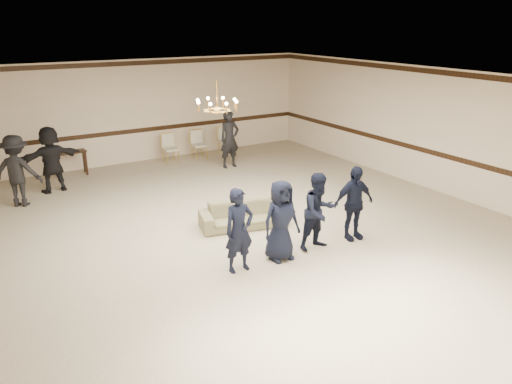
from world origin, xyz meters
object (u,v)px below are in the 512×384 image
boy_a (239,231)px  boy_c (319,211)px  adult_right (230,139)px  banquet_chair_right (226,141)px  banquet_chair_left (170,149)px  console_table (71,164)px  boy_d (354,203)px  boy_b (281,221)px  banquet_chair_mid (199,145)px  adult_mid (51,159)px  settee (243,215)px  chandelier (217,95)px  adult_left (17,171)px

boy_a → boy_c: (1.80, 0.00, 0.00)m
adult_right → banquet_chair_right: 1.57m
banquet_chair_left → console_table: (-3.00, 0.20, -0.09)m
boy_d → boy_a: bearing=-173.5°
boy_d → banquet_chair_left: size_ratio=1.70×
boy_b → boy_c: (0.90, 0.00, 0.00)m
banquet_chair_mid → banquet_chair_right: 1.00m
adult_mid → banquet_chair_mid: adult_mid is taller
banquet_chair_mid → adult_mid: bearing=-163.5°
boy_d → adult_right: (0.36, 6.02, 0.10)m
boy_a → settee: 2.09m
settee → console_table: bearing=126.6°
settee → banquet_chair_mid: banquet_chair_mid is taller
adult_mid → console_table: adult_mid is taller
chandelier → adult_right: 4.95m
boy_b → boy_d: bearing=-0.1°
boy_a → boy_b: 0.90m
boy_c → adult_right: 6.15m
adult_right → banquet_chair_mid: size_ratio=1.91×
adult_right → banquet_chair_mid: adult_right is taller
adult_left → banquet_chair_mid: (5.61, 1.69, -0.42)m
boy_d → banquet_chair_left: boy_d is taller
adult_mid → banquet_chair_left: (3.71, 0.99, -0.42)m
boy_b → console_table: bearing=106.3°
adult_right → banquet_chair_left: 2.01m
banquet_chair_right → settee: bearing=-110.9°
boy_b → boy_d: same height
chandelier → console_table: (-2.03, 5.47, -2.51)m
adult_mid → adult_right: size_ratio=1.00×
boy_a → settee: bearing=57.2°
adult_right → banquet_chair_left: bearing=133.3°
banquet_chair_right → boy_b: bearing=-106.9°
banquet_chair_mid → banquet_chair_right: same height
boy_b → adult_left: bearing=123.8°
settee → banquet_chair_left: bearing=98.4°
banquet_chair_left → banquet_chair_mid: (1.00, 0.00, 0.00)m
banquet_chair_left → banquet_chair_right: bearing=-0.6°
banquet_chair_left → banquet_chair_mid: size_ratio=1.00×
boy_c → settee: bearing=110.1°
chandelier → settee: chandelier is taller
settee → banquet_chair_mid: size_ratio=2.06×
boy_d → banquet_chair_right: 7.48m
banquet_chair_right → boy_a: bearing=-112.7°
boy_a → banquet_chair_mid: size_ratio=1.70×
boy_c → adult_mid: (-3.84, 6.42, 0.10)m
boy_b → boy_a: bearing=179.9°
adult_left → console_table: adult_left is taller
boy_b → banquet_chair_right: 7.92m
boy_b → settee: size_ratio=0.83×
boy_b → adult_left: adult_left is taller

